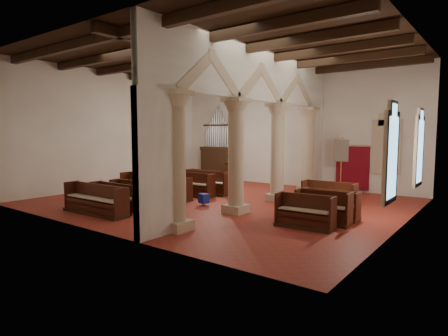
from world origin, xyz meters
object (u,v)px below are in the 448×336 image
aisle_pew_0 (305,216)px  processional_banner (341,178)px  lectern (229,174)px  nave_pew_0 (95,204)px  pipe_organ (218,157)px

aisle_pew_0 → processional_banner: bearing=96.6°
lectern → nave_pew_0: lectern is taller
pipe_organ → lectern: (1.49, -0.84, -0.87)m
pipe_organ → nave_pew_0: pipe_organ is taller
processional_banner → aisle_pew_0: 6.21m
nave_pew_0 → aisle_pew_0: nave_pew_0 is taller
lectern → nave_pew_0: (0.91, -9.28, -0.16)m
lectern → nave_pew_0: size_ratio=0.41×
pipe_organ → lectern: pipe_organ is taller
pipe_organ → processional_banner: bearing=-9.4°
processional_banner → aisle_pew_0: (1.11, -6.09, -0.50)m
pipe_organ → aisle_pew_0: bearing=-39.0°
lectern → aisle_pew_0: lectern is taller
nave_pew_0 → aisle_pew_0: (6.76, 2.69, -0.00)m
processional_banner → pipe_organ: bearing=163.8°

